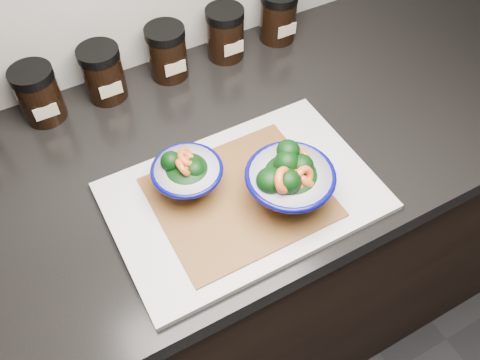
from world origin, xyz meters
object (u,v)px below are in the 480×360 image
bowl_left (187,174)px  spice_jar_e (225,33)px  bowl_right (289,181)px  spice_jar_c (103,73)px  spice_jar_d (167,52)px  spice_jar_f (278,16)px  spice_jar_b (39,94)px  cutting_board (243,196)px

bowl_left → spice_jar_e: size_ratio=1.07×
bowl_right → spice_jar_c: 0.45m
spice_jar_d → spice_jar_f: same height
spice_jar_b → spice_jar_e: size_ratio=1.00×
bowl_left → spice_jar_d: bearing=72.2°
spice_jar_d → spice_jar_e: same height
spice_jar_b → spice_jar_c: same height
spice_jar_b → spice_jar_f: bearing=0.0°
bowl_left → spice_jar_b: size_ratio=1.07×
spice_jar_d → spice_jar_f: bearing=0.0°
spice_jar_e → bowl_right: bearing=-103.5°
spice_jar_c → spice_jar_e: size_ratio=1.00×
spice_jar_d → cutting_board: bearing=-93.6°
bowl_right → spice_jar_d: 0.41m
spice_jar_e → spice_jar_f: bearing=0.0°
bowl_right → spice_jar_e: (0.10, 0.41, -0.01)m
cutting_board → spice_jar_c: 0.39m
bowl_right → spice_jar_b: 0.51m
cutting_board → spice_jar_d: size_ratio=3.98×
spice_jar_c → bowl_left: bearing=-83.2°
cutting_board → bowl_right: bearing=-38.7°
spice_jar_d → spice_jar_e: (0.13, 0.00, 0.00)m
cutting_board → spice_jar_e: spice_jar_e is taller
bowl_right → spice_jar_d: (-0.04, 0.41, -0.01)m
spice_jar_d → bowl_left: bearing=-107.8°
spice_jar_b → spice_jar_d: same height
cutting_board → bowl_right: size_ratio=3.05×
spice_jar_b → spice_jar_d: 0.26m
spice_jar_c → spice_jar_f: (0.40, 0.00, 0.00)m
spice_jar_b → spice_jar_d: (0.26, 0.00, 0.00)m
spice_jar_d → spice_jar_e: bearing=0.0°
spice_jar_b → cutting_board: bearing=-56.4°
cutting_board → bowl_right: bowl_right is taller
cutting_board → bowl_right: (0.06, -0.05, 0.06)m
bowl_right → spice_jar_f: bearing=60.7°
bowl_left → spice_jar_f: size_ratio=1.07×
cutting_board → bowl_left: bearing=145.4°
spice_jar_b → bowl_right: bearing=-53.9°
bowl_left → spice_jar_e: bearing=53.0°
cutting_board → bowl_left: 0.11m
bowl_left → bowl_right: size_ratio=0.82×
spice_jar_c → spice_jar_f: size_ratio=1.00×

